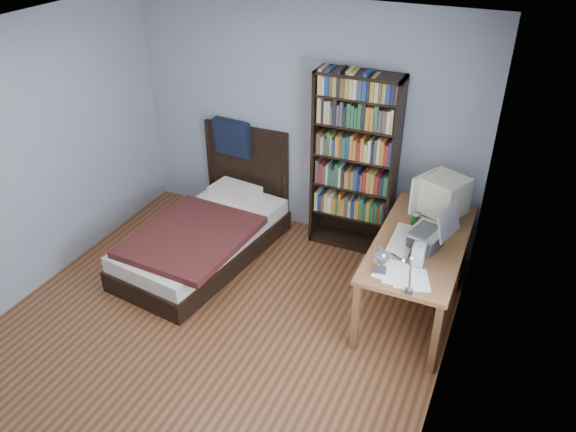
# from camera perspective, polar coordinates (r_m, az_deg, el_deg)

# --- Properties ---
(room) EXTENTS (4.20, 4.24, 2.50)m
(room) POSITION_cam_1_polar(r_m,az_deg,el_deg) (4.27, -8.99, -0.07)
(room) COLOR #512E17
(room) RESTS_ON ground
(desk) EXTENTS (0.75, 1.59, 0.73)m
(desk) POSITION_cam_1_polar(r_m,az_deg,el_deg) (5.56, 13.94, -2.83)
(desk) COLOR brown
(desk) RESTS_ON floor
(crt_monitor) EXTENTS (0.51, 0.46, 0.43)m
(crt_monitor) POSITION_cam_1_polar(r_m,az_deg,el_deg) (5.26, 15.33, 2.04)
(crt_monitor) COLOR beige
(crt_monitor) RESTS_ON desk
(laptop) EXTENTS (0.41, 0.40, 0.41)m
(laptop) POSITION_cam_1_polar(r_m,az_deg,el_deg) (4.88, 14.08, -2.02)
(laptop) COLOR #2D2D30
(laptop) RESTS_ON desk
(desk_lamp) EXTENTS (0.23, 0.50, 0.59)m
(desk_lamp) POSITION_cam_1_polar(r_m,az_deg,el_deg) (3.85, 10.06, -4.88)
(desk_lamp) COLOR #99999E
(desk_lamp) RESTS_ON desk
(keyboard) EXTENTS (0.20, 0.49, 0.05)m
(keyboard) POSITION_cam_1_polar(r_m,az_deg,el_deg) (4.96, 11.56, -2.42)
(keyboard) COLOR beige
(keyboard) RESTS_ON desk
(speaker) EXTENTS (0.10, 0.10, 0.20)m
(speaker) POSITION_cam_1_polar(r_m,az_deg,el_deg) (4.65, 13.11, -3.89)
(speaker) COLOR #969699
(speaker) RESTS_ON desk
(soda_can) EXTENTS (0.06, 0.06, 0.11)m
(soda_can) POSITION_cam_1_polar(r_m,az_deg,el_deg) (5.19, 12.75, -0.43)
(soda_can) COLOR #063215
(soda_can) RESTS_ON desk
(mouse) EXTENTS (0.07, 0.12, 0.04)m
(mouse) POSITION_cam_1_polar(r_m,az_deg,el_deg) (5.22, 14.02, -0.90)
(mouse) COLOR silver
(mouse) RESTS_ON desk
(phone_silver) EXTENTS (0.09, 0.11, 0.02)m
(phone_silver) POSITION_cam_1_polar(r_m,az_deg,el_deg) (4.81, 9.45, -3.47)
(phone_silver) COLOR #B1B0B5
(phone_silver) RESTS_ON desk
(phone_grey) EXTENTS (0.05, 0.09, 0.02)m
(phone_grey) POSITION_cam_1_polar(r_m,az_deg,el_deg) (4.70, 9.07, -4.29)
(phone_grey) COLOR #969699
(phone_grey) RESTS_ON desk
(external_drive) EXTENTS (0.13, 0.13, 0.02)m
(external_drive) POSITION_cam_1_polar(r_m,az_deg,el_deg) (4.57, 9.25, -5.51)
(external_drive) COLOR #969699
(external_drive) RESTS_ON desk
(bookshelf) EXTENTS (0.85, 0.30, 1.89)m
(bookshelf) POSITION_cam_1_polar(r_m,az_deg,el_deg) (5.74, 6.76, 5.23)
(bookshelf) COLOR black
(bookshelf) RESTS_ON floor
(bed) EXTENTS (1.20, 2.10, 1.16)m
(bed) POSITION_cam_1_polar(r_m,az_deg,el_deg) (5.93, -8.19, -1.66)
(bed) COLOR black
(bed) RESTS_ON floor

